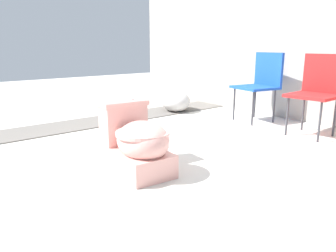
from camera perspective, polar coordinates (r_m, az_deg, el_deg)
name	(u,v)px	position (r m, az deg, el deg)	size (l,w,h in m)	color
ground_plane	(117,161)	(2.72, -8.88, -6.10)	(14.00, 14.00, 0.00)	beige
gravel_strip	(95,122)	(4.12, -12.57, 0.72)	(0.56, 8.00, 0.01)	#605B56
toilet	(137,143)	(2.44, -5.46, -2.90)	(0.66, 0.43, 0.52)	#E09E93
folding_chair_left	(262,79)	(4.21, 15.99, 7.80)	(0.52, 0.52, 0.83)	#1947B2
folding_chair_middle	(319,86)	(3.73, 24.75, 6.34)	(0.46, 0.46, 0.83)	red
boulder_near	(176,101)	(4.67, 1.39, 4.31)	(0.50, 0.41, 0.28)	#B7B2AD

